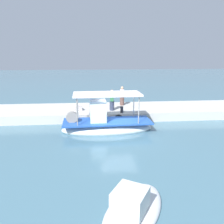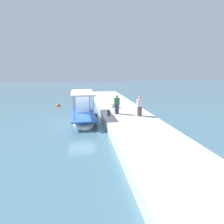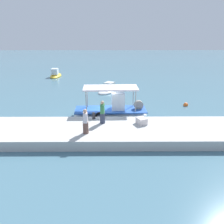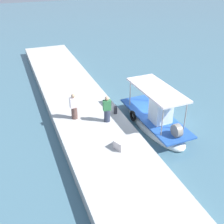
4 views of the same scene
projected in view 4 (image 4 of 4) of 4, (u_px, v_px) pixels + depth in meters
name	position (u px, v px, depth m)	size (l,w,h in m)	color
ground_plane	(151.00, 120.00, 19.33)	(120.00, 120.00, 0.00)	#466E80
dock_quay	(93.00, 127.00, 17.83)	(36.00, 4.48, 0.71)	#BAB9B6
main_fishing_boat	(155.00, 120.00, 18.33)	(6.50, 2.37, 3.06)	white
fisherman_near_bollard	(107.00, 110.00, 17.44)	(0.43, 0.52, 1.74)	#323950
fisherman_by_crate	(74.00, 107.00, 17.75)	(0.40, 0.50, 1.74)	brown
mooring_bollard	(115.00, 110.00, 18.56)	(0.24, 0.24, 0.51)	#2D2D33
cargo_crate	(122.00, 144.00, 15.27)	(0.77, 0.62, 0.48)	silver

